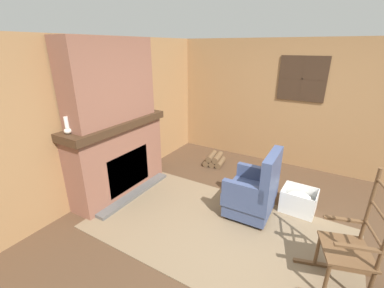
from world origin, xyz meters
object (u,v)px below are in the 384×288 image
at_px(armchair, 254,193).
at_px(laundry_basket, 299,200).
at_px(decorative_plate_on_mantel, 116,110).
at_px(oil_lamp_vase, 67,128).
at_px(firewood_stack, 214,160).
at_px(rocking_chair, 350,252).
at_px(storage_case, 134,110).

relative_size(armchair, laundry_basket, 2.06).
relative_size(laundry_basket, decorative_plate_on_mantel, 1.76).
distance_m(armchair, oil_lamp_vase, 2.60).
relative_size(firewood_stack, oil_lamp_vase, 2.01).
bearing_deg(decorative_plate_on_mantel, laundry_basket, 16.21).
xyz_separation_m(armchair, rocking_chair, (1.15, -0.65, 0.05)).
height_order(rocking_chair, oil_lamp_vase, oil_lamp_vase).
relative_size(rocking_chair, laundry_basket, 2.58).
bearing_deg(rocking_chair, oil_lamp_vase, -7.49).
bearing_deg(laundry_basket, rocking_chair, -60.70).
relative_size(rocking_chair, firewood_stack, 2.74).
height_order(armchair, rocking_chair, rocking_chair).
height_order(firewood_stack, storage_case, storage_case).
xyz_separation_m(rocking_chair, oil_lamp_vase, (-3.26, -0.54, 0.87)).
xyz_separation_m(firewood_stack, laundry_basket, (1.73, -0.79, 0.07)).
relative_size(firewood_stack, decorative_plate_on_mantel, 1.66).
bearing_deg(oil_lamp_vase, decorative_plate_on_mantel, 91.34).
bearing_deg(decorative_plate_on_mantel, rocking_chair, -5.37).
relative_size(storage_case, decorative_plate_on_mantel, 0.93).
bearing_deg(decorative_plate_on_mantel, firewood_stack, 59.01).
distance_m(rocking_chair, firewood_stack, 3.01).
xyz_separation_m(laundry_basket, storage_case, (-2.65, -0.42, 1.09)).
height_order(laundry_basket, oil_lamp_vase, oil_lamp_vase).
bearing_deg(decorative_plate_on_mantel, oil_lamp_vase, -88.66).
distance_m(firewood_stack, storage_case, 1.92).
relative_size(laundry_basket, oil_lamp_vase, 2.14).
relative_size(armchair, decorative_plate_on_mantel, 3.63).
bearing_deg(storage_case, laundry_basket, 9.00).
bearing_deg(oil_lamp_vase, firewood_stack, 69.13).
bearing_deg(decorative_plate_on_mantel, storage_case, 86.77).
height_order(rocking_chair, laundry_basket, rocking_chair).
bearing_deg(armchair, rocking_chair, 149.28).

